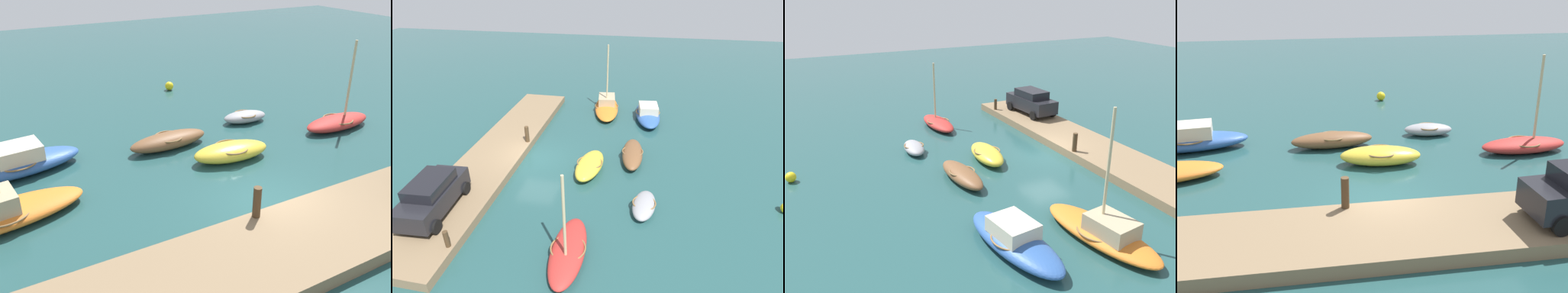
{
  "view_description": "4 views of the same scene",
  "coord_description": "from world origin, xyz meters",
  "views": [
    {
      "loc": [
        -8.51,
        -10.06,
        8.41
      ],
      "look_at": [
        -0.9,
        3.92,
        0.83
      ],
      "focal_mm": 38.7,
      "sensor_mm": 36.0,
      "label": 1
    },
    {
      "loc": [
        17.03,
        6.67,
        10.8
      ],
      "look_at": [
        -0.32,
        3.27,
        1.08
      ],
      "focal_mm": 30.55,
      "sensor_mm": 36.0,
      "label": 2
    },
    {
      "loc": [
        -19.7,
        14.08,
        9.66
      ],
      "look_at": [
        0.62,
        4.03,
        0.94
      ],
      "focal_mm": 40.12,
      "sensor_mm": 36.0,
      "label": 3
    },
    {
      "loc": [
        -2.73,
        -15.04,
        7.96
      ],
      "look_at": [
        0.19,
        2.69,
        1.16
      ],
      "focal_mm": 43.95,
      "sensor_mm": 36.0,
      "label": 4
    }
  ],
  "objects": [
    {
      "name": "motorboat_blue",
      "position": [
        -7.64,
        6.66,
        0.48
      ],
      "size": [
        5.36,
        2.42,
        1.24
      ],
      "rotation": [
        0.0,
        0.0,
        0.12
      ],
      "color": "#2D569E",
      "rests_on": "ground_plane"
    },
    {
      "name": "rowboat_red",
      "position": [
        7.36,
        3.94,
        0.36
      ],
      "size": [
        4.06,
        1.59,
        4.42
      ],
      "rotation": [
        0.0,
        0.0,
        0.04
      ],
      "color": "#B72D28",
      "rests_on": "ground_plane"
    },
    {
      "name": "marker_buoy",
      "position": [
        2.55,
        13.8,
        0.27
      ],
      "size": [
        0.54,
        0.54,
        0.54
      ],
      "primitive_type": "sphere",
      "color": "yellow",
      "rests_on": "ground_plane"
    },
    {
      "name": "mooring_post_west",
      "position": [
        -1.33,
        -1.0,
        1.01
      ],
      "size": [
        0.27,
        0.27,
        1.08
      ],
      "primitive_type": "cylinder",
      "color": "#47331E",
      "rests_on": "dock_platform"
    },
    {
      "name": "dock_platform",
      "position": [
        0.0,
        -2.5,
        0.24
      ],
      "size": [
        20.17,
        3.5,
        0.47
      ],
      "primitive_type": "cube",
      "color": "#846B4C",
      "rests_on": "ground_plane"
    },
    {
      "name": "rowboat_yellow",
      "position": [
        0.67,
        3.58,
        0.39
      ],
      "size": [
        3.57,
        1.77,
        0.77
      ],
      "rotation": [
        0.0,
        0.0,
        -0.1
      ],
      "color": "gold",
      "rests_on": "ground_plane"
    },
    {
      "name": "rowboat_brown",
      "position": [
        -1.19,
        5.95,
        0.37
      ],
      "size": [
        3.85,
        1.44,
        0.72
      ],
      "rotation": [
        0.0,
        0.0,
        0.05
      ],
      "color": "brown",
      "rests_on": "ground_plane"
    },
    {
      "name": "dinghy_grey",
      "position": [
        3.69,
        6.9,
        0.3
      ],
      "size": [
        2.48,
        1.34,
        0.58
      ],
      "rotation": [
        0.0,
        0.0,
        -0.1
      ],
      "color": "#939399",
      "rests_on": "ground_plane"
    },
    {
      "name": "ground_plane",
      "position": [
        0.0,
        0.0,
        0.0
      ],
      "size": [
        84.0,
        84.0,
        0.0
      ],
      "primitive_type": "plane",
      "color": "#234C4C"
    }
  ]
}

